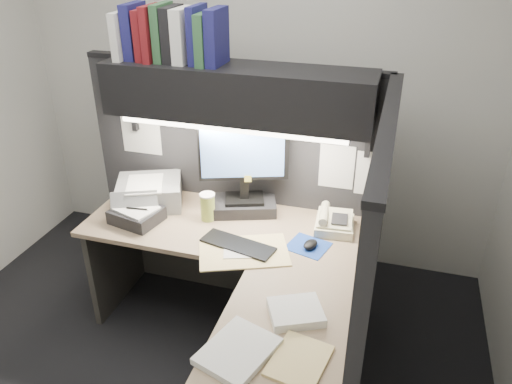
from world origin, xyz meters
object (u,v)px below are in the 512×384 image
overhead_shelf (237,93)px  printer (150,193)px  telephone (335,223)px  desk (249,336)px  coffee_cup (208,207)px  keyboard (238,245)px  notebook_stack (137,215)px  monitor (244,178)px

overhead_shelf → printer: overhead_shelf is taller
telephone → overhead_shelf: bearing=170.2°
desk → coffee_cup: 0.84m
desk → printer: bearing=142.5°
telephone → printer: (-1.20, -0.02, 0.03)m
keyboard → notebook_stack: size_ratio=1.53×
keyboard → printer: size_ratio=1.07×
overhead_shelf → telephone: overhead_shelf is taller
overhead_shelf → coffee_cup: overhead_shelf is taller
notebook_stack → desk: bearing=-27.8°
overhead_shelf → monitor: overhead_shelf is taller
coffee_cup → printer: bearing=169.9°
monitor → printer: size_ratio=1.46×
desk → telephone: 0.84m
monitor → notebook_stack: 0.69m
keyboard → printer: (-0.70, 0.31, 0.07)m
monitor → coffee_cup: size_ratio=3.55×
overhead_shelf → monitor: 0.54m
monitor → notebook_stack: bearing=-172.0°
overhead_shelf → keyboard: (0.12, -0.39, -0.76)m
desk → telephone: (0.31, 0.70, 0.33)m
keyboard → notebook_stack: bearing=-174.7°
desk → monitor: 0.96m
keyboard → printer: 0.77m
keyboard → telephone: (0.49, 0.33, 0.03)m
keyboard → telephone: 0.60m
overhead_shelf → telephone: 0.95m
telephone → desk: bearing=-119.1°
printer → coffee_cup: bearing=-33.6°
notebook_stack → keyboard: bearing=-7.3°
desk → notebook_stack: bearing=152.2°
telephone → coffee_cup: (-0.76, -0.10, 0.04)m
overhead_shelf → notebook_stack: size_ratio=5.53×
coffee_cup → notebook_stack: bearing=-160.1°
desk → coffee_cup: coffee_cup is taller
overhead_shelf → keyboard: overhead_shelf is taller
keyboard → notebook_stack: (-0.68, 0.09, 0.03)m
overhead_shelf → coffee_cup: (-0.15, -0.15, -0.69)m
monitor → keyboard: monitor is taller
desk → keyboard: keyboard is taller
desk → keyboard: (-0.18, 0.37, 0.30)m
keyboard → printer: bearing=168.6°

